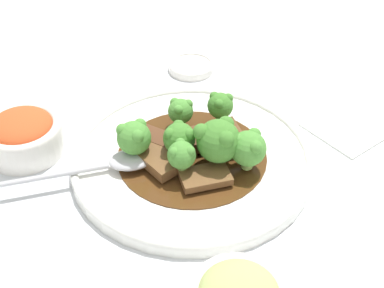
# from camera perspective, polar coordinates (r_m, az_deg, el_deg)

# --- Properties ---
(ground_plane) EXTENTS (4.00, 4.00, 0.00)m
(ground_plane) POSITION_cam_1_polar(r_m,az_deg,el_deg) (0.70, 0.00, -2.16)
(ground_plane) COLOR silver
(main_plate) EXTENTS (0.31, 0.31, 0.02)m
(main_plate) POSITION_cam_1_polar(r_m,az_deg,el_deg) (0.69, 0.00, -1.54)
(main_plate) COLOR white
(main_plate) RESTS_ON ground_plane
(beef_strip_0) EXTENTS (0.07, 0.04, 0.02)m
(beef_strip_0) POSITION_cam_1_polar(r_m,az_deg,el_deg) (0.70, 3.83, 0.93)
(beef_strip_0) COLOR brown
(beef_strip_0) RESTS_ON main_plate
(beef_strip_1) EXTENTS (0.05, 0.07, 0.02)m
(beef_strip_1) POSITION_cam_1_polar(r_m,az_deg,el_deg) (0.69, 0.59, 0.52)
(beef_strip_1) COLOR #56331E
(beef_strip_1) RESTS_ON main_plate
(beef_strip_2) EXTENTS (0.07, 0.05, 0.01)m
(beef_strip_2) POSITION_cam_1_polar(r_m,az_deg,el_deg) (0.66, -3.61, -1.83)
(beef_strip_2) COLOR brown
(beef_strip_2) RESTS_ON main_plate
(beef_strip_3) EXTENTS (0.05, 0.07, 0.01)m
(beef_strip_3) POSITION_cam_1_polar(r_m,az_deg,el_deg) (0.64, 1.42, -3.51)
(beef_strip_3) COLOR brown
(beef_strip_3) RESTS_ON main_plate
(beef_strip_4) EXTENTS (0.06, 0.05, 0.01)m
(beef_strip_4) POSITION_cam_1_polar(r_m,az_deg,el_deg) (0.70, -3.82, 0.47)
(beef_strip_4) COLOR #56331E
(beef_strip_4) RESTS_ON main_plate
(broccoli_floret_0) EXTENTS (0.05, 0.05, 0.06)m
(broccoli_floret_0) POSITION_cam_1_polar(r_m,az_deg,el_deg) (0.65, 2.84, 0.40)
(broccoli_floret_0) COLOR #8EB756
(broccoli_floret_0) RESTS_ON main_plate
(broccoli_floret_1) EXTENTS (0.03, 0.03, 0.05)m
(broccoli_floret_1) POSITION_cam_1_polar(r_m,az_deg,el_deg) (0.64, -1.12, -1.17)
(broccoli_floret_1) COLOR #7FA84C
(broccoli_floret_1) RESTS_ON main_plate
(broccoli_floret_2) EXTENTS (0.03, 0.03, 0.04)m
(broccoli_floret_2) POSITION_cam_1_polar(r_m,az_deg,el_deg) (0.72, -1.23, 3.57)
(broccoli_floret_2) COLOR #8EB756
(broccoli_floret_2) RESTS_ON main_plate
(broccoli_floret_3) EXTENTS (0.04, 0.04, 0.05)m
(broccoli_floret_3) POSITION_cam_1_polar(r_m,az_deg,el_deg) (0.66, -6.21, 0.71)
(broccoli_floret_3) COLOR #8EB756
(broccoli_floret_3) RESTS_ON main_plate
(broccoli_floret_4) EXTENTS (0.04, 0.04, 0.05)m
(broccoli_floret_4) POSITION_cam_1_polar(r_m,az_deg,el_deg) (0.66, -1.31, 0.57)
(broccoli_floret_4) COLOR #8EB756
(broccoli_floret_4) RESTS_ON main_plate
(broccoli_floret_5) EXTENTS (0.04, 0.04, 0.05)m
(broccoli_floret_5) POSITION_cam_1_polar(r_m,az_deg,el_deg) (0.72, 3.04, 4.13)
(broccoli_floret_5) COLOR #7FA84C
(broccoli_floret_5) RESTS_ON main_plate
(broccoli_floret_6) EXTENTS (0.04, 0.04, 0.05)m
(broccoli_floret_6) POSITION_cam_1_polar(r_m,az_deg,el_deg) (0.65, 6.02, -0.41)
(broccoli_floret_6) COLOR #8EB756
(broccoli_floret_6) RESTS_ON main_plate
(serving_spoon) EXTENTS (0.07, 0.22, 0.01)m
(serving_spoon) POSITION_cam_1_polar(r_m,az_deg,el_deg) (0.67, -8.21, -2.00)
(serving_spoon) COLOR #B7B7BC
(serving_spoon) RESTS_ON main_plate
(side_bowl_kimchi) EXTENTS (0.10, 0.10, 0.06)m
(side_bowl_kimchi) POSITION_cam_1_polar(r_m,az_deg,el_deg) (0.74, -17.61, 1.02)
(side_bowl_kimchi) COLOR white
(side_bowl_kimchi) RESTS_ON ground_plane
(sauce_dish) EXTENTS (0.08, 0.08, 0.01)m
(sauce_dish) POSITION_cam_1_polar(r_m,az_deg,el_deg) (0.88, -0.08, 8.31)
(sauce_dish) COLOR white
(sauce_dish) RESTS_ON ground_plane
(paper_napkin) EXTENTS (0.11, 0.11, 0.01)m
(paper_napkin) POSITION_cam_1_polar(r_m,az_deg,el_deg) (0.78, 16.19, 1.71)
(paper_napkin) COLOR silver
(paper_napkin) RESTS_ON ground_plane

